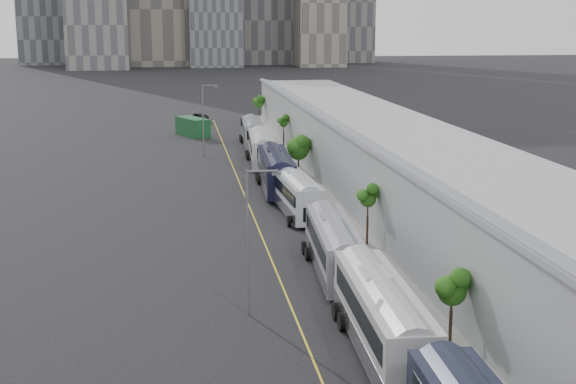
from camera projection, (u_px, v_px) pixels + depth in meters
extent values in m
cube|color=gray|center=(395.00, 236.00, 63.73)|extent=(10.00, 170.00, 0.12)
cube|color=gold|center=(264.00, 242.00, 62.31)|extent=(0.12, 160.00, 0.02)
cube|color=gray|center=(445.00, 194.00, 63.59)|extent=(12.00, 160.00, 6.80)
cube|color=gray|center=(446.00, 163.00, 63.08)|extent=(12.45, 160.40, 2.57)
cube|color=gray|center=(374.00, 150.00, 62.04)|extent=(0.30, 160.00, 0.40)
cube|color=#B4B4B6|center=(382.00, 317.00, 40.78)|extent=(3.14, 13.57, 3.27)
cube|color=black|center=(383.00, 308.00, 40.46)|extent=(3.15, 11.95, 1.11)
cube|color=silver|center=(381.00, 337.00, 41.00)|extent=(3.17, 13.30, 1.05)
cube|color=#B4B4B6|center=(375.00, 274.00, 41.92)|extent=(1.42, 2.33, 0.31)
cube|color=gray|center=(334.00, 246.00, 54.12)|extent=(3.31, 12.86, 3.08)
cube|color=black|center=(334.00, 239.00, 53.81)|extent=(3.28, 11.34, 1.05)
cube|color=silver|center=(334.00, 260.00, 54.32)|extent=(3.34, 12.61, 0.99)
cube|color=gray|center=(330.00, 217.00, 55.19)|extent=(1.40, 2.23, 0.29)
cube|color=silver|center=(296.00, 194.00, 71.01)|extent=(3.08, 12.48, 3.00)
cube|color=black|center=(296.00, 188.00, 70.72)|extent=(3.07, 11.00, 1.02)
cube|color=silver|center=(296.00, 204.00, 71.21)|extent=(3.11, 12.24, 0.96)
cube|color=silver|center=(293.00, 173.00, 72.06)|extent=(1.34, 2.15, 0.29)
cube|color=black|center=(276.00, 171.00, 80.76)|extent=(3.27, 13.87, 3.34)
cube|color=black|center=(276.00, 165.00, 80.43)|extent=(3.27, 12.22, 1.14)
cube|color=silver|center=(276.00, 181.00, 80.98)|extent=(3.30, 13.60, 1.07)
cube|color=black|center=(274.00, 151.00, 81.92)|extent=(1.46, 2.38, 0.32)
cube|color=silver|center=(261.00, 148.00, 95.70)|extent=(3.45, 13.40, 3.21)
cube|color=black|center=(261.00, 144.00, 95.38)|extent=(3.42, 11.81, 1.09)
cube|color=silver|center=(261.00, 157.00, 95.91)|extent=(3.48, 13.13, 1.03)
cube|color=silver|center=(260.00, 132.00, 96.82)|extent=(1.46, 2.32, 0.31)
cube|color=gray|center=(253.00, 133.00, 109.96)|extent=(3.24, 12.97, 3.12)
cube|color=black|center=(253.00, 129.00, 109.65)|extent=(3.22, 11.44, 1.06)
cube|color=silver|center=(253.00, 140.00, 110.16)|extent=(3.26, 12.72, 1.00)
cube|color=gray|center=(251.00, 119.00, 111.04)|extent=(1.40, 2.24, 0.30)
cylinder|color=black|center=(451.00, 316.00, 42.12)|extent=(0.18, 0.18, 3.21)
sphere|color=#245914|center=(452.00, 287.00, 41.80)|extent=(1.54, 1.54, 1.54)
cylinder|color=black|center=(367.00, 220.00, 60.76)|extent=(0.18, 0.18, 3.99)
sphere|color=#245914|center=(368.00, 197.00, 60.37)|extent=(1.26, 1.26, 1.26)
cylinder|color=black|center=(298.00, 160.00, 90.44)|extent=(0.18, 0.18, 2.96)
sphere|color=#245914|center=(299.00, 146.00, 90.11)|extent=(2.44, 2.44, 2.44)
cylinder|color=black|center=(284.00, 135.00, 107.26)|extent=(0.18, 0.18, 3.90)
sphere|color=#245914|center=(284.00, 122.00, 106.89)|extent=(1.13, 1.13, 1.13)
cylinder|color=black|center=(259.00, 112.00, 135.68)|extent=(0.18, 0.18, 3.63)
sphere|color=#245914|center=(259.00, 102.00, 135.32)|extent=(1.62, 1.62, 1.62)
cylinder|color=#59595E|center=(247.00, 244.00, 45.87)|extent=(0.18, 0.18, 8.59)
cylinder|color=#59595E|center=(262.00, 171.00, 45.13)|extent=(1.80, 0.14, 0.14)
cube|color=#59595E|center=(276.00, 173.00, 45.27)|extent=(0.50, 0.22, 0.18)
cylinder|color=#59595E|center=(203.00, 121.00, 100.87)|extent=(0.18, 0.18, 9.11)
cylinder|color=#59595E|center=(210.00, 85.00, 100.07)|extent=(1.80, 0.14, 0.14)
cube|color=#59595E|center=(216.00, 87.00, 100.21)|extent=(0.50, 0.22, 0.18)
cube|color=#154622|center=(193.00, 127.00, 119.87)|extent=(5.14, 7.27, 2.77)
imported|color=black|center=(197.00, 119.00, 134.78)|extent=(4.37, 6.53, 1.66)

